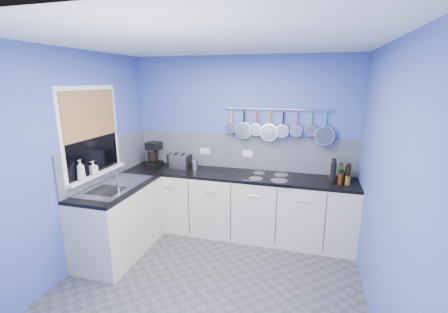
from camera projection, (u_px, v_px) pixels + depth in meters
The scene contains 45 objects.
floor at pixel (210, 284), 3.33m from camera, with size 3.20×3.00×0.02m, color #47474C.
ceiling at pixel (207, 40), 2.72m from camera, with size 3.20×3.00×0.02m, color white.
wall_back at pixel (241, 145), 4.44m from camera, with size 3.20×0.02×2.50m, color #4256AA.
wall_front at pixel (118, 256), 1.62m from camera, with size 3.20×0.02×2.50m, color #4256AA.
wall_left at pixel (74, 163), 3.45m from camera, with size 0.02×3.00×2.50m, color #4256AA.
wall_right at pixel (387, 190), 2.61m from camera, with size 0.02×3.00×2.50m, color #4256AA.
backsplash_back at pixel (241, 152), 4.44m from camera, with size 3.20×0.02×0.50m, color #9195A2.
backsplash_left at pixel (109, 159), 4.03m from camera, with size 0.02×1.80×0.50m, color #9195A2.
cabinet_run_back at pixel (236, 205), 4.35m from camera, with size 3.20×0.60×0.86m, color beige.
worktop_back at pixel (236, 175), 4.24m from camera, with size 3.20×0.60×0.04m, color black.
cabinet_run_left at pixel (119, 221), 3.85m from camera, with size 0.60×1.20×0.86m, color beige.
worktop_left at pixel (116, 188), 3.74m from camera, with size 0.60×1.20×0.04m, color black.
window_frame at pixel (91, 133), 3.65m from camera, with size 0.01×1.00×1.10m, color white.
window_glass at pixel (92, 133), 3.65m from camera, with size 0.01×0.90×1.00m, color black.
bamboo_blind at pixel (90, 114), 3.59m from camera, with size 0.01×0.90×0.55m, color olive.
window_sill at pixel (98, 174), 3.77m from camera, with size 0.10×0.98×0.03m, color white.
sink_unit at pixel (116, 186), 3.74m from camera, with size 0.50×0.95×0.01m, color silver.
mixer_tap at pixel (118, 182), 3.49m from camera, with size 0.12×0.08×0.26m, color silver, non-canonical shape.
socket_left at pixel (205, 151), 4.58m from camera, with size 0.15×0.01×0.09m, color white.
socket_right at pixel (248, 154), 4.41m from camera, with size 0.15×0.01×0.09m, color white.
pot_rail at pixel (277, 109), 4.12m from camera, with size 0.02×0.02×1.45m, color silver.
soap_bottle_a at pixel (81, 170), 3.46m from camera, with size 0.09×0.09×0.24m, color white.
soap_bottle_b at pixel (93, 168), 3.66m from camera, with size 0.08×0.08×0.17m, color white.
paper_towel at pixel (153, 157), 4.62m from camera, with size 0.11×0.11×0.25m, color white.
coffee_maker at pixel (154, 154), 4.59m from camera, with size 0.20×0.22×0.36m, color black, non-canonical shape.
toaster at pixel (180, 161), 4.51m from camera, with size 0.31×0.18×0.20m, color silver.
canister at pixel (195, 165), 4.44m from camera, with size 0.09×0.09×0.13m, color silver.
hob at pixel (269, 177), 4.06m from camera, with size 0.62×0.55×0.01m, color black.
pan_0 at pixel (231, 121), 4.32m from camera, with size 0.16×0.08×0.35m, color silver, non-canonical shape.
pan_1 at pixel (244, 124), 4.29m from camera, with size 0.23×0.07×0.42m, color silver, non-canonical shape.
pan_2 at pixel (257, 122), 4.23m from camera, with size 0.17×0.11×0.36m, color silver, non-canonical shape.
pan_3 at pixel (270, 125), 4.19m from camera, with size 0.25×0.08×0.44m, color silver, non-canonical shape.
pan_4 at pixel (283, 123), 4.13m from camera, with size 0.18×0.13×0.37m, color silver, non-canonical shape.
pan_5 at pixel (297, 123), 4.08m from camera, with size 0.16×0.12×0.35m, color silver, non-canonical shape.
pan_6 at pixel (311, 123), 4.04m from camera, with size 0.15×0.08×0.34m, color silver, non-canonical shape.
pan_7 at pixel (325, 128), 4.00m from camera, with size 0.26×0.11×0.45m, color silver, non-canonical shape.
condiment_0 at pixel (348, 173), 3.92m from camera, with size 0.06×0.06×0.21m, color #8C5914.
condiment_1 at pixel (341, 172), 3.97m from camera, with size 0.05×0.05×0.20m, color #3F721E.
condiment_2 at pixel (333, 172), 4.00m from camera, with size 0.07×0.07×0.18m, color olive.
condiment_3 at pixel (348, 174), 3.83m from camera, with size 0.06×0.06×0.23m, color black.
condiment_4 at pixel (342, 177), 3.87m from camera, with size 0.06×0.06×0.14m, color #265919.
condiment_5 at pixel (333, 171), 3.88m from camera, with size 0.07×0.07×0.28m, color brown.
condiment_6 at pixel (348, 180), 3.77m from camera, with size 0.07×0.07×0.11m, color brown.
condiment_7 at pixel (340, 179), 3.79m from camera, with size 0.05×0.05×0.14m, color #4C190C.
condiment_8 at pixel (333, 173), 3.80m from camera, with size 0.07×0.07×0.27m, color black.
Camera 1 is at (0.93, -2.75, 2.15)m, focal length 24.46 mm.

